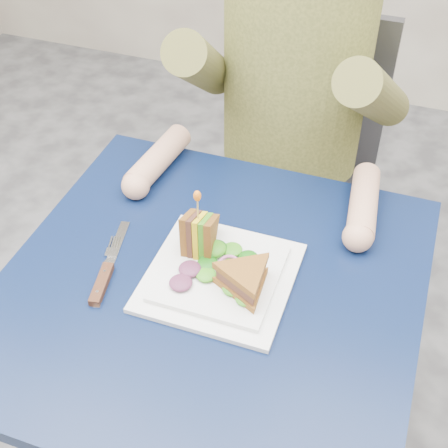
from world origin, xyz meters
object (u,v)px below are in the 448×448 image
at_px(chair, 295,160).
at_px(fork, 106,272).
at_px(knife, 105,276).
at_px(sandwich_flat, 245,279).
at_px(plate, 220,276).
at_px(diner, 296,53).
at_px(sandwich_upright, 199,234).
at_px(table, 210,313).

bearing_deg(chair, fork, -104.95).
height_order(chair, knife, chair).
relative_size(sandwich_flat, knife, 0.73).
xyz_separation_m(plate, fork, (-0.20, -0.06, -0.01)).
height_order(diner, sandwich_upright, diner).
bearing_deg(knife, chair, 75.65).
xyz_separation_m(chair, fork, (-0.19, -0.71, 0.19)).
bearing_deg(fork, plate, 15.31).
distance_m(chair, fork, 0.76).
bearing_deg(knife, sandwich_flat, 9.72).
distance_m(sandwich_flat, knife, 0.26).
height_order(table, sandwich_flat, sandwich_flat).
relative_size(chair, knife, 4.23).
distance_m(fork, knife, 0.01).
bearing_deg(sandwich_flat, fork, -173.23).
height_order(diner, knife, diner).
bearing_deg(sandwich_upright, plate, -37.99).
distance_m(diner, sandwich_upright, 0.51).
xyz_separation_m(chair, diner, (-0.00, -0.11, 0.37)).
relative_size(plate, sandwich_upright, 1.98).
distance_m(table, sandwich_upright, 0.15).
distance_m(diner, plate, 0.57).
bearing_deg(plate, fork, -164.69).
height_order(chair, diner, diner).
relative_size(diner, knife, 3.39).
height_order(chair, fork, chair).
xyz_separation_m(sandwich_flat, fork, (-0.26, -0.03, -0.04)).
height_order(chair, plate, chair).
xyz_separation_m(diner, sandwich_upright, (-0.04, -0.50, -0.13)).
relative_size(sandwich_upright, knife, 0.60).
xyz_separation_m(table, fork, (-0.19, -0.04, 0.08)).
xyz_separation_m(table, chair, (0.00, 0.67, -0.11)).
bearing_deg(chair, table, -90.00).
bearing_deg(plate, sandwich_flat, -24.44).
bearing_deg(fork, diner, 72.40).
height_order(chair, sandwich_flat, chair).
height_order(sandwich_upright, fork, sandwich_upright).
bearing_deg(plate, chair, 91.22).
relative_size(sandwich_flat, sandwich_upright, 1.22).
relative_size(table, knife, 3.41).
bearing_deg(diner, chair, 90.00).
bearing_deg(knife, plate, 19.02).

